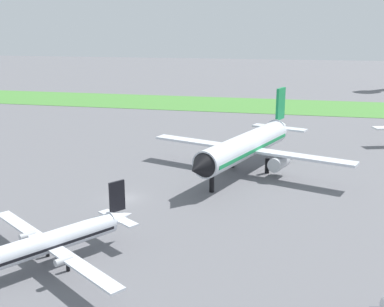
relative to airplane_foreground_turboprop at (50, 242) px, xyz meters
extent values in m
plane|color=slate|center=(0.29, 19.13, -2.48)|extent=(600.00, 600.00, 0.00)
cube|color=#478438|center=(0.29, 102.54, -2.44)|extent=(360.00, 28.00, 0.08)
cylinder|color=silver|center=(-0.22, -0.33, -0.02)|extent=(9.94, 13.43, 2.05)
cone|color=silver|center=(4.58, 6.83, 0.24)|extent=(3.14, 3.42, 1.85)
cube|color=black|center=(-0.22, -0.33, -0.17)|extent=(9.52, 12.77, 0.29)
cube|color=silver|center=(4.70, -3.13, -0.37)|extent=(10.18, 7.48, 0.21)
cube|color=silver|center=(-4.68, 3.16, -0.37)|extent=(10.18, 7.48, 0.21)
cylinder|color=#B7BABF|center=(2.69, -2.48, -0.37)|extent=(1.46, 1.73, 0.66)
cylinder|color=#B7BABF|center=(-3.32, 1.55, -0.37)|extent=(1.46, 1.73, 0.66)
cube|color=black|center=(4.35, 6.49, 2.65)|extent=(1.23, 1.67, 3.29)
cube|color=silver|center=(5.55, 5.69, 0.19)|extent=(3.07, 2.62, 0.16)
cube|color=silver|center=(3.16, 7.29, 0.19)|extent=(3.07, 2.62, 0.16)
cylinder|color=black|center=(2.04, -0.61, -1.76)|extent=(0.37, 0.37, 1.44)
cylinder|color=black|center=(-1.34, 1.65, -1.76)|extent=(0.37, 0.37, 1.44)
cylinder|color=silver|center=(14.61, 34.31, 1.92)|extent=(11.92, 25.22, 3.87)
cone|color=black|center=(10.02, 21.00, 1.92)|extent=(4.73, 4.56, 3.79)
cone|color=silver|center=(19.43, 48.28, 2.40)|extent=(4.90, 5.79, 3.48)
cube|color=#198C4C|center=(14.61, 34.31, 1.63)|extent=(11.53, 23.91, 0.54)
cube|color=silver|center=(22.83, 32.22, 1.24)|extent=(16.77, 7.84, 0.39)
cube|color=silver|center=(6.86, 37.73, 1.24)|extent=(16.77, 7.84, 0.39)
cylinder|color=#B7BABF|center=(19.95, 33.21, -0.14)|extent=(3.39, 4.69, 2.13)
cylinder|color=#B7BABF|center=(9.73, 36.74, -0.14)|extent=(3.39, 4.69, 2.13)
cube|color=#198C4C|center=(19.20, 47.62, 6.67)|extent=(1.47, 3.15, 5.63)
cube|color=silver|center=(21.53, 46.82, 2.31)|extent=(5.35, 3.60, 0.31)
cube|color=silver|center=(16.87, 48.42, 2.31)|extent=(5.35, 3.60, 0.31)
cylinder|color=black|center=(11.17, 24.33, -1.25)|extent=(0.70, 0.70, 2.46)
cylinder|color=black|center=(18.06, 34.98, -1.25)|extent=(0.70, 0.70, 2.46)
cylinder|color=black|center=(12.31, 36.96, -1.25)|extent=(0.70, 0.70, 2.46)
camera|label=1|loc=(22.36, -37.32, 19.68)|focal=44.32mm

